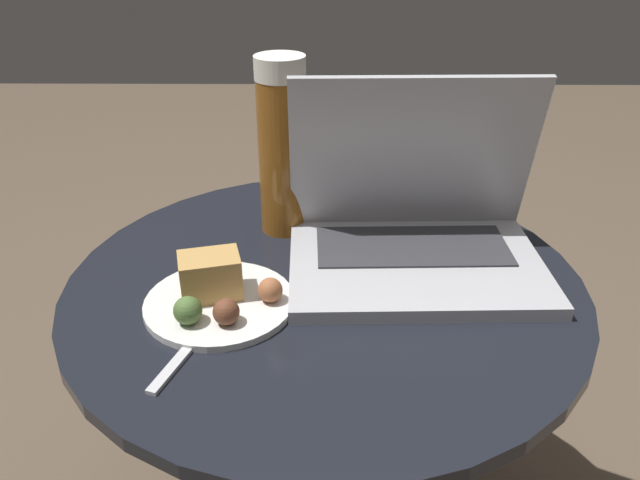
# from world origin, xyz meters

# --- Properties ---
(table) EXTENTS (0.67, 0.67, 0.53)m
(table) POSITION_xyz_m (0.00, 0.00, 0.40)
(table) COLOR black
(table) RESTS_ON ground_plane
(laptop) EXTENTS (0.34, 0.25, 0.25)m
(laptop) POSITION_xyz_m (0.12, 0.05, 0.58)
(laptop) COLOR #B2B2B7
(laptop) RESTS_ON table
(beer_glass) EXTENTS (0.07, 0.07, 0.26)m
(beer_glass) POSITION_xyz_m (-0.06, 0.14, 0.66)
(beer_glass) COLOR brown
(beer_glass) RESTS_ON table
(snack_plate) EXTENTS (0.18, 0.18, 0.06)m
(snack_plate) POSITION_xyz_m (-0.13, -0.07, 0.55)
(snack_plate) COLOR silver
(snack_plate) RESTS_ON table
(fork) EXTENTS (0.08, 0.19, 0.00)m
(fork) POSITION_xyz_m (-0.14, -0.12, 0.53)
(fork) COLOR silver
(fork) RESTS_ON table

